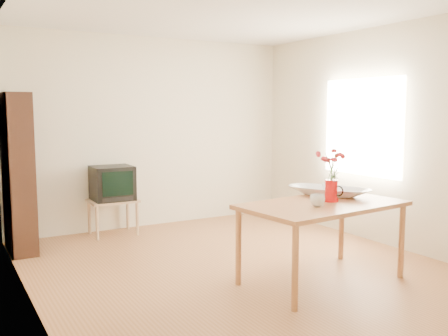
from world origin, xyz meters
TOP-DOWN VIEW (x-y plane):
  - room at (0.03, 0.00)m, footprint 4.50×4.50m
  - table at (0.47, -0.74)m, footprint 1.60×1.02m
  - tv_stand at (-0.70, 1.97)m, footprint 0.60×0.45m
  - bookshelf at (-1.85, 1.75)m, footprint 0.28×0.70m
  - pitcher at (0.59, -0.71)m, footprint 0.14×0.21m
  - flowers at (0.59, -0.71)m, footprint 0.24×0.24m
  - mug at (0.32, -0.83)m, footprint 0.19×0.19m
  - bowl at (0.79, -0.46)m, footprint 0.73×0.73m
  - teacup_a at (0.75, -0.46)m, footprint 0.09×0.09m
  - teacup_b at (0.83, -0.44)m, footprint 0.08×0.08m
  - television at (-0.70, 1.98)m, footprint 0.51×0.48m

SIDE VIEW (x-z plane):
  - tv_stand at x=-0.70m, z-range 0.16..0.62m
  - table at x=0.47m, z-range 0.30..1.05m
  - television at x=-0.70m, z-range 0.46..0.90m
  - mug at x=0.32m, z-range 0.75..0.86m
  - bookshelf at x=-1.85m, z-range -0.06..1.74m
  - pitcher at x=0.59m, z-range 0.74..0.95m
  - teacup_b at x=0.83m, z-range 0.92..0.99m
  - teacup_a at x=0.75m, z-range 0.92..0.99m
  - bowl at x=0.79m, z-range 0.75..1.25m
  - flowers at x=0.59m, z-range 0.95..1.28m
  - room at x=0.03m, z-range -0.95..3.55m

